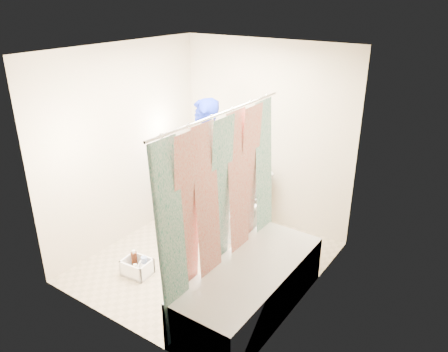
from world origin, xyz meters
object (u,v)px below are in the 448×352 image
Objects in this scene: toilet at (243,205)px; plumber at (204,167)px; cleaning_caddy at (138,268)px; bathtub at (251,287)px.

toilet is 0.69m from plumber.
toilet reaches higher than cleaning_caddy.
bathtub is 1.36m from cleaning_caddy.
bathtub is 2.21× the size of toilet.
toilet is 0.45× the size of plumber.
plumber reaches higher than toilet.
toilet is at bearing 71.04° from plumber.
cleaning_caddy is at bearing -108.51° from toilet.
toilet is at bearing 67.36° from cleaning_caddy.
plumber is 1.47m from cleaning_caddy.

